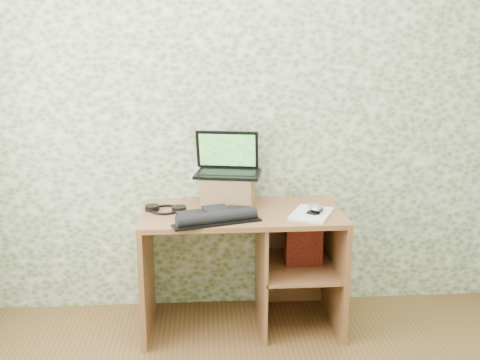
{
  "coord_description": "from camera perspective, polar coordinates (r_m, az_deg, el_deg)",
  "views": [
    {
      "loc": [
        -0.22,
        -1.62,
        1.73
      ],
      "look_at": [
        -0.02,
        1.39,
        0.96
      ],
      "focal_mm": 40.0,
      "sensor_mm": 36.0,
      "label": 1
    }
  ],
  "objects": [
    {
      "name": "wall_back",
      "position": [
        3.41,
        -0.14,
        7.11
      ],
      "size": [
        3.5,
        0.0,
        3.5
      ],
      "primitive_type": "plane",
      "rotation": [
        1.57,
        0.0,
        0.0
      ],
      "color": "white",
      "rests_on": "ground"
    },
    {
      "name": "keyboard",
      "position": [
        3.06,
        -2.5,
        -3.83
      ],
      "size": [
        0.51,
        0.38,
        0.07
      ],
      "rotation": [
        0.0,
        0.0,
        0.29
      ],
      "color": "black",
      "rests_on": "desk"
    },
    {
      "name": "mouse",
      "position": [
        3.18,
        8.01,
        -3.1
      ],
      "size": [
        0.13,
        0.13,
        0.04
      ],
      "primitive_type": "ellipsoid",
      "rotation": [
        0.0,
        0.0,
        -0.63
      ],
      "color": "#B7B7BA",
      "rests_on": "notepad"
    },
    {
      "name": "desk",
      "position": [
        3.35,
        1.53,
        -7.54
      ],
      "size": [
        1.2,
        0.6,
        0.75
      ],
      "color": "brown",
      "rests_on": "floor"
    },
    {
      "name": "pen",
      "position": [
        3.21,
        8.6,
        -3.26
      ],
      "size": [
        0.06,
        0.13,
        0.01
      ],
      "primitive_type": "cylinder",
      "rotation": [
        1.57,
        0.0,
        -0.36
      ],
      "color": "black",
      "rests_on": "notepad"
    },
    {
      "name": "red_box",
      "position": [
        3.35,
        6.82,
        -6.85
      ],
      "size": [
        0.23,
        0.08,
        0.27
      ],
      "primitive_type": "cube",
      "rotation": [
        0.0,
        0.0,
        0.01
      ],
      "color": "#A11F0E",
      "rests_on": "desk"
    },
    {
      "name": "headphones",
      "position": [
        3.26,
        -7.94,
        -3.08
      ],
      "size": [
        0.25,
        0.21,
        0.03
      ],
      "rotation": [
        0.0,
        0.0,
        -0.19
      ],
      "color": "black",
      "rests_on": "desk"
    },
    {
      "name": "laptop",
      "position": [
        3.33,
        -1.32,
        1.7
      ],
      "size": [
        0.44,
        0.35,
        0.26
      ],
      "rotation": [
        0.0,
        0.0,
        -0.19
      ],
      "color": "black",
      "rests_on": "riser"
    },
    {
      "name": "riser",
      "position": [
        3.33,
        -1.27,
        -1.07
      ],
      "size": [
        0.36,
        0.31,
        0.19
      ],
      "primitive_type": "cube",
      "rotation": [
        0.0,
        0.0,
        -0.19
      ],
      "color": "olive",
      "rests_on": "desk"
    },
    {
      "name": "notepad",
      "position": [
        3.18,
        7.61,
        -3.59
      ],
      "size": [
        0.32,
        0.36,
        0.01
      ],
      "primitive_type": "cube",
      "rotation": [
        0.0,
        0.0,
        -0.45
      ],
      "color": "silver",
      "rests_on": "desk"
    }
  ]
}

